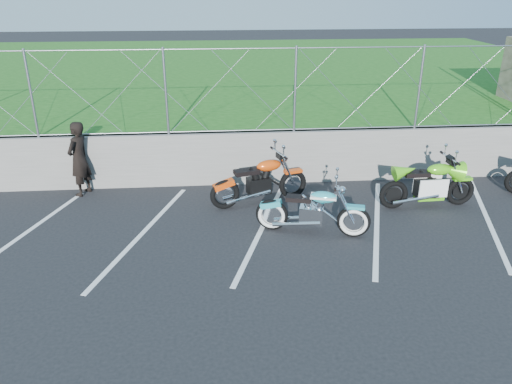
{
  "coord_description": "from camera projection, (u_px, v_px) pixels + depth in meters",
  "views": [
    {
      "loc": [
        -0.88,
        -8.06,
        4.67
      ],
      "look_at": [
        -0.1,
        1.3,
        0.67
      ],
      "focal_mm": 35.0,
      "sensor_mm": 36.0,
      "label": 1
    }
  ],
  "objects": [
    {
      "name": "grass_field",
      "position": [
        235.0,
        82.0,
        21.41
      ],
      "size": [
        30.0,
        20.0,
        1.3
      ],
      "primitive_type": "cube",
      "color": "#1C5215",
      "rests_on": "ground"
    },
    {
      "name": "naked_orange",
      "position": [
        261.0,
        183.0,
        11.15
      ],
      "size": [
        2.26,
        0.91,
        1.16
      ],
      "rotation": [
        0.0,
        0.0,
        0.3
      ],
      "color": "black",
      "rests_on": "ground"
    },
    {
      "name": "chain_link_fence",
      "position": [
        253.0,
        91.0,
        11.59
      ],
      "size": [
        28.0,
        0.03,
        2.0
      ],
      "color": "gray",
      "rests_on": "retaining_wall"
    },
    {
      "name": "sportbike_green",
      "position": [
        429.0,
        186.0,
        10.98
      ],
      "size": [
        2.2,
        0.79,
        1.14
      ],
      "rotation": [
        0.0,
        0.0,
        0.04
      ],
      "color": "black",
      "rests_on": "ground"
    },
    {
      "name": "cruiser_turquoise",
      "position": [
        314.0,
        212.0,
        9.81
      ],
      "size": [
        2.22,
        0.83,
        1.13
      ],
      "rotation": [
        0.0,
        0.0,
        -0.28
      ],
      "color": "black",
      "rests_on": "ground"
    },
    {
      "name": "ground",
      "position": [
        267.0,
        252.0,
        9.28
      ],
      "size": [
        90.0,
        90.0,
        0.0
      ],
      "primitive_type": "plane",
      "color": "black",
      "rests_on": "ground"
    },
    {
      "name": "retaining_wall",
      "position": [
        253.0,
        158.0,
        12.24
      ],
      "size": [
        30.0,
        0.22,
        1.3
      ],
      "primitive_type": "cube",
      "color": "#60605C",
      "rests_on": "ground"
    },
    {
      "name": "person_standing",
      "position": [
        79.0,
        159.0,
        11.48
      ],
      "size": [
        0.63,
        0.75,
        1.75
      ],
      "primitive_type": "imported",
      "rotation": [
        0.0,
        0.0,
        -1.96
      ],
      "color": "black",
      "rests_on": "ground"
    },
    {
      "name": "parking_lines",
      "position": [
        320.0,
        225.0,
        10.29
      ],
      "size": [
        18.29,
        4.31,
        0.01
      ],
      "color": "silver",
      "rests_on": "ground"
    }
  ]
}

